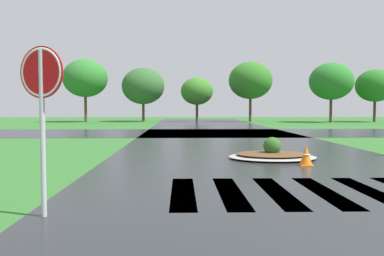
{
  "coord_description": "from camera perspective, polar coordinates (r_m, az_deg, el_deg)",
  "views": [
    {
      "loc": [
        -2.28,
        -3.46,
        1.64
      ],
      "look_at": [
        -1.89,
        11.14,
        0.85
      ],
      "focal_mm": 37.43,
      "sensor_mm": 36.0,
      "label": 1
    }
  ],
  "objects": [
    {
      "name": "stop_sign",
      "position": [
        6.27,
        -20.62,
        5.02
      ],
      "size": [
        0.72,
        0.31,
        2.52
      ],
      "rotation": [
        0.0,
        0.0,
        -0.38
      ],
      "color": "#B2B5BA",
      "rests_on": "ground"
    },
    {
      "name": "crosswalk_stripes",
      "position": [
        8.03,
        15.17,
        -8.77
      ],
      "size": [
        4.95,
        2.93,
        0.01
      ],
      "color": "white",
      "rests_on": "ground"
    },
    {
      "name": "median_island",
      "position": [
        12.86,
        11.35,
        -3.71
      ],
      "size": [
        2.74,
        2.24,
        0.68
      ],
      "color": "#9E9B93",
      "rests_on": "ground"
    },
    {
      "name": "asphalt_cross_road",
      "position": [
        25.01,
        3.7,
        -0.69
      ],
      "size": [
        90.0,
        8.32,
        0.01
      ],
      "primitive_type": "cube",
      "color": "#232628",
      "rests_on": "ground"
    },
    {
      "name": "background_treeline",
      "position": [
        42.94,
        4.15,
        6.42
      ],
      "size": [
        35.1,
        7.32,
        6.64
      ],
      "color": "#4C3823",
      "rests_on": "ground"
    },
    {
      "name": "asphalt_roadway",
      "position": [
        13.75,
        8.04,
        -3.79
      ],
      "size": [
        9.25,
        80.0,
        0.01
      ],
      "primitive_type": "cube",
      "color": "#232628",
      "rests_on": "ground"
    },
    {
      "name": "traffic_cone",
      "position": [
        11.55,
        15.94,
        -3.86
      ],
      "size": [
        0.36,
        0.36,
        0.56
      ],
      "color": "orange",
      "rests_on": "ground"
    }
  ]
}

